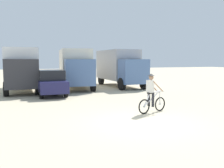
% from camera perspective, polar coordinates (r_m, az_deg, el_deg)
% --- Properties ---
extents(ground_plane, '(120.00, 120.00, 0.00)m').
position_cam_1_polar(ground_plane, '(9.64, 7.04, -9.04)').
color(ground_plane, beige).
extents(box_truck_avon_van, '(2.46, 6.78, 3.35)m').
position_cam_1_polar(box_truck_avon_van, '(20.37, -20.49, 3.72)').
color(box_truck_avon_van, white).
rests_on(box_truck_avon_van, ground).
extents(box_truck_cream_rv, '(3.01, 6.95, 3.35)m').
position_cam_1_polar(box_truck_cream_rv, '(21.33, -8.59, 4.08)').
color(box_truck_cream_rv, beige).
rests_on(box_truck_cream_rv, ground).
extents(box_truck_grey_hauler, '(2.52, 6.80, 3.35)m').
position_cam_1_polar(box_truck_grey_hauler, '(22.45, 1.81, 4.22)').
color(box_truck_grey_hauler, '#9E9EA3').
rests_on(box_truck_grey_hauler, ground).
extents(sedan_parked, '(1.79, 4.21, 1.76)m').
position_cam_1_polar(sedan_parked, '(17.26, -14.14, 0.32)').
color(sedan_parked, '#1E1E4C').
rests_on(sedan_parked, ground).
extents(cyclist_orange_shirt, '(1.68, 0.65, 1.82)m').
position_cam_1_polar(cyclist_orange_shirt, '(11.34, 9.29, -2.48)').
color(cyclist_orange_shirt, black).
rests_on(cyclist_orange_shirt, ground).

